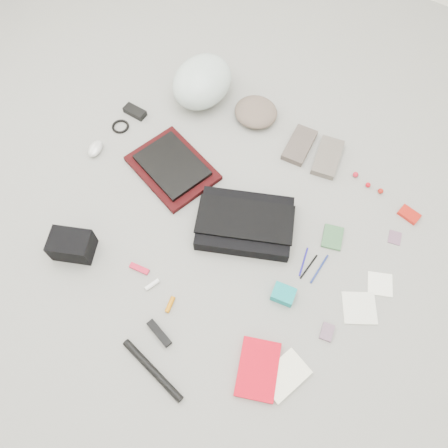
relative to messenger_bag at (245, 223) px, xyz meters
The scene contains 33 objects.
ground_plane 0.10m from the messenger_bag, 140.16° to the right, with size 4.00×4.00×0.00m, color gray.
messenger_bag is the anchor object (origin of this frame).
bag_flap 0.04m from the messenger_bag, 90.00° to the left, with size 0.42×0.19×0.01m, color black.
laptop_sleeve 0.46m from the messenger_bag, behind, with size 0.40×0.30×0.03m, color black.
laptop 0.46m from the messenger_bag, behind, with size 0.32×0.23×0.02m, color black.
bike_helmet 0.80m from the messenger_bag, 137.95° to the left, with size 0.28×0.35×0.21m, color silver.
beanie 0.64m from the messenger_bag, 116.90° to the left, with size 0.22×0.21×0.08m, color brown.
mitten_left 0.53m from the messenger_bag, 90.86° to the left, with size 0.11×0.22×0.03m, color #554A43.
mitten_right 0.55m from the messenger_bag, 75.05° to the left, with size 0.11×0.22×0.03m, color #675E55.
power_brick 0.86m from the messenger_bag, 163.30° to the left, with size 0.12×0.05×0.03m, color black.
cable_coil 0.84m from the messenger_bag, behind, with size 0.09×0.09×0.01m, color black.
mouse 0.84m from the messenger_bag, behind, with size 0.06×0.10×0.04m, color silver.
camera_bag 0.75m from the messenger_bag, 137.97° to the right, with size 0.17×0.12×0.11m, color black.
multitool 0.50m from the messenger_bag, 122.77° to the right, with size 0.09×0.02×0.01m, color red.
toiletry_tube_white 0.48m from the messenger_bag, 111.89° to the right, with size 0.02×0.02×0.07m, color white.
toiletry_tube_orange 0.48m from the messenger_bag, 97.84° to the right, with size 0.02×0.02×0.07m, color #C46E07.
u_lock 0.60m from the messenger_bag, 93.00° to the right, with size 0.13×0.03×0.03m, color black.
bike_pump 0.72m from the messenger_bag, 87.39° to the right, with size 0.03×0.03×0.32m, color black.
book_red 0.62m from the messenger_bag, 53.27° to the right, with size 0.15×0.23×0.02m, color red.
book_white 0.66m from the messenger_bag, 44.50° to the right, with size 0.12×0.18×0.02m, color white.
notepad 0.40m from the messenger_bag, 25.17° to the left, with size 0.09×0.11×0.01m, color #35613A.
pen_blue 0.31m from the messenger_bag, ahead, with size 0.01×0.01×0.14m, color navy.
pen_black 0.34m from the messenger_bag, ahead, with size 0.01×0.01×0.13m, color black.
pen_navy 0.38m from the messenger_bag, ahead, with size 0.01×0.01×0.15m, color navy.
accordion_wallet 0.36m from the messenger_bag, 31.44° to the right, with size 0.09×0.07×0.05m, color #058B8D.
card_deck 0.57m from the messenger_bag, 22.72° to the right, with size 0.05×0.07×0.01m, color slate.
napkin_top 0.63m from the messenger_bag, ahead, with size 0.10×0.10×0.01m, color white.
napkin_bottom 0.60m from the messenger_bag, ahead, with size 0.14×0.14×0.01m, color silver.
lollipop_a 0.60m from the messenger_bag, 60.09° to the left, with size 0.03×0.03×0.03m, color red.
lollipop_b 0.63m from the messenger_bag, 53.29° to the left, with size 0.02×0.02×0.02m, color red.
lollipop_c 0.67m from the messenger_bag, 48.93° to the left, with size 0.03×0.03×0.03m, color #A1170E.
altoids_tin 0.76m from the messenger_bag, 37.57° to the left, with size 0.09×0.06×0.02m, color #B61B11.
stamp_sheet 0.67m from the messenger_bag, 28.48° to the left, with size 0.05×0.07×0.00m, color #7C546E.
Camera 1 is at (0.47, -0.72, 1.77)m, focal length 35.00 mm.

